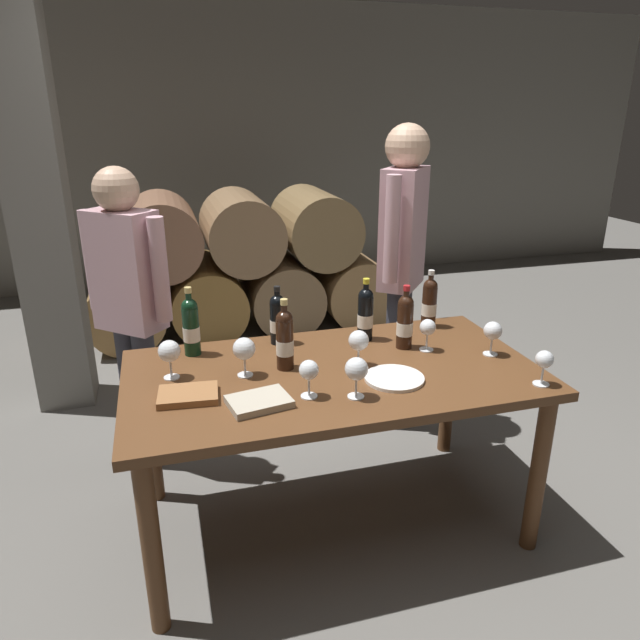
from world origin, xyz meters
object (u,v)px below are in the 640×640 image
object	(u,v)px
wine_bottle_1	(405,321)
wine_glass_6	(359,341)
wine_bottle_2	(365,313)
wine_bottle_4	(278,319)
dining_table	(333,389)
wine_bottle_5	(429,302)
wine_glass_1	(544,361)
taster_seated_left	(129,298)
wine_glass_0	(309,371)
wine_glass_7	(244,349)
tasting_notebook	(188,395)
wine_bottle_0	(285,339)
sommelier_presenting	(402,253)
wine_glass_5	(169,352)
serving_plate	(394,378)
wine_glass_3	(356,370)
wine_glass_4	(428,329)
wine_bottle_3	(191,326)
wine_glass_2	(493,332)
leather_ledger	(259,402)

from	to	relation	value
wine_bottle_1	wine_glass_6	xyz separation A→B (m)	(-0.27, -0.14, -0.01)
wine_bottle_2	wine_bottle_4	world-z (taller)	wine_bottle_2
dining_table	wine_bottle_5	xyz separation A→B (m)	(0.60, 0.36, 0.22)
dining_table	wine_glass_1	distance (m)	0.85
wine_bottle_1	taster_seated_left	size ratio (longest dim) A/B	0.19
wine_bottle_5	wine_glass_0	distance (m)	0.95
wine_glass_7	tasting_notebook	bearing A→B (deg)	-149.70
taster_seated_left	tasting_notebook	bearing A→B (deg)	-74.98
wine_glass_0	wine_glass_7	distance (m)	0.32
dining_table	wine_bottle_4	size ratio (longest dim) A/B	6.22
wine_bottle_0	sommelier_presenting	xyz separation A→B (m)	(0.81, 0.68, 0.15)
wine_bottle_4	wine_glass_5	xyz separation A→B (m)	(-0.49, -0.25, -0.01)
serving_plate	sommelier_presenting	bearing A→B (deg)	65.53
dining_table	wine_glass_3	distance (m)	0.33
wine_glass_1	wine_glass_7	bearing A→B (deg)	160.19
dining_table	taster_seated_left	distance (m)	1.12
wine_glass_4	wine_glass_6	world-z (taller)	wine_glass_6
wine_bottle_3	taster_seated_left	distance (m)	0.48
wine_bottle_5	wine_glass_2	size ratio (longest dim) A/B	1.87
wine_bottle_2	wine_glass_1	size ratio (longest dim) A/B	2.05
leather_ledger	serving_plate	bearing A→B (deg)	-4.31
wine_bottle_1	wine_bottle_3	size ratio (longest dim) A/B	0.95
wine_bottle_3	sommelier_presenting	bearing A→B (deg)	19.97
wine_bottle_0	taster_seated_left	distance (m)	0.90
wine_glass_6	tasting_notebook	distance (m)	0.72
wine_bottle_4	wine_glass_1	bearing A→B (deg)	-37.84
wine_glass_1	wine_glass_3	distance (m)	0.74
wine_bottle_1	wine_bottle_5	bearing A→B (deg)	43.76
serving_plate	wine_bottle_5	bearing A→B (deg)	52.38
wine_glass_0	wine_bottle_2	bearing A→B (deg)	50.59
wine_bottle_5	wine_glass_0	bearing A→B (deg)	-143.66
wine_bottle_2	taster_seated_left	world-z (taller)	taster_seated_left
wine_bottle_2	wine_glass_0	world-z (taller)	wine_bottle_2
wine_glass_3	wine_glass_6	distance (m)	0.28
wine_bottle_1	wine_glass_7	distance (m)	0.75
wine_bottle_2	wine_glass_4	bearing A→B (deg)	-42.18
wine_bottle_1	sommelier_presenting	bearing A→B (deg)	68.35
wine_bottle_1	wine_glass_3	xyz separation A→B (m)	(-0.37, -0.40, -0.01)
wine_bottle_4	wine_glass_3	distance (m)	0.63
wine_glass_0	wine_bottle_1	bearing A→B (deg)	32.72
wine_glass_7	wine_bottle_4	bearing A→B (deg)	56.51
wine_bottle_4	wine_glass_1	size ratio (longest dim) A/B	1.89
wine_bottle_4	serving_plate	world-z (taller)	wine_bottle_4
wine_bottle_1	wine_glass_5	distance (m)	1.03
wine_glass_7	wine_bottle_1	bearing A→B (deg)	7.47
wine_glass_4	tasting_notebook	size ratio (longest dim) A/B	0.67
wine_bottle_3	serving_plate	xyz separation A→B (m)	(0.76, -0.48, -0.13)
sommelier_presenting	taster_seated_left	world-z (taller)	sommelier_presenting
dining_table	wine_glass_5	distance (m)	0.69
tasting_notebook	leather_ledger	world-z (taller)	same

